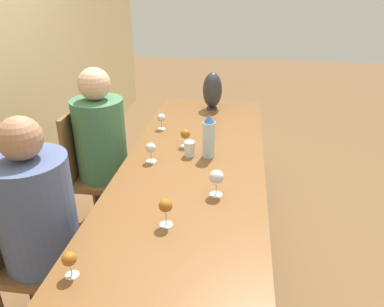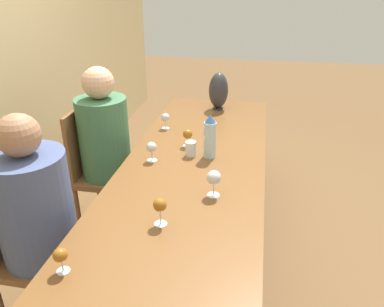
{
  "view_description": "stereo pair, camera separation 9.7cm",
  "coord_description": "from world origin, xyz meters",
  "px_view_note": "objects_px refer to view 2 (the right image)",
  "views": [
    {
      "loc": [
        -2.15,
        -0.28,
        1.84
      ],
      "look_at": [
        -0.09,
        0.0,
        0.84
      ],
      "focal_mm": 35.0,
      "sensor_mm": 36.0,
      "label": 1
    },
    {
      "loc": [
        -2.14,
        -0.38,
        1.84
      ],
      "look_at": [
        -0.09,
        0.0,
        0.84
      ],
      "focal_mm": 35.0,
      "sensor_mm": 36.0,
      "label": 2
    }
  ],
  "objects_px": {
    "chair_far": "(98,167)",
    "person_far": "(107,147)",
    "wine_glass_1": "(165,118)",
    "water_tumbler": "(191,149)",
    "wine_glass_3": "(188,134)",
    "wine_glass_4": "(160,206)",
    "vase": "(218,91)",
    "person_near": "(40,222)",
    "chair_near": "(30,244)",
    "wine_glass_2": "(60,256)",
    "water_bottle": "(210,137)",
    "wine_glass_0": "(152,148)",
    "wine_glass_5": "(214,178)"
  },
  "relations": [
    {
      "from": "chair_far",
      "to": "person_far",
      "type": "height_order",
      "value": "person_far"
    },
    {
      "from": "wine_glass_1",
      "to": "chair_far",
      "type": "relative_size",
      "value": 0.13
    },
    {
      "from": "water_tumbler",
      "to": "wine_glass_3",
      "type": "relative_size",
      "value": 0.79
    },
    {
      "from": "wine_glass_4",
      "to": "person_far",
      "type": "relative_size",
      "value": 0.11
    },
    {
      "from": "vase",
      "to": "wine_glass_4",
      "type": "relative_size",
      "value": 2.3
    },
    {
      "from": "water_tumbler",
      "to": "person_near",
      "type": "bearing_deg",
      "value": 139.93
    },
    {
      "from": "water_tumbler",
      "to": "person_near",
      "type": "distance_m",
      "value": 1.03
    },
    {
      "from": "chair_near",
      "to": "person_near",
      "type": "relative_size",
      "value": 0.76
    },
    {
      "from": "wine_glass_2",
      "to": "person_far",
      "type": "height_order",
      "value": "person_far"
    },
    {
      "from": "wine_glass_4",
      "to": "chair_far",
      "type": "xyz_separation_m",
      "value": [
        0.92,
        0.75,
        -0.34
      ]
    },
    {
      "from": "wine_glass_1",
      "to": "person_far",
      "type": "bearing_deg",
      "value": 129.48
    },
    {
      "from": "water_bottle",
      "to": "wine_glass_0",
      "type": "distance_m",
      "value": 0.39
    },
    {
      "from": "water_bottle",
      "to": "wine_glass_0",
      "type": "height_order",
      "value": "water_bottle"
    },
    {
      "from": "chair_far",
      "to": "person_far",
      "type": "xyz_separation_m",
      "value": [
        -0.0,
        -0.09,
        0.17
      ]
    },
    {
      "from": "wine_glass_3",
      "to": "chair_near",
      "type": "height_order",
      "value": "chair_near"
    },
    {
      "from": "person_near",
      "to": "person_far",
      "type": "bearing_deg",
      "value": 0.09
    },
    {
      "from": "wine_glass_0",
      "to": "wine_glass_5",
      "type": "distance_m",
      "value": 0.57
    },
    {
      "from": "water_tumbler",
      "to": "chair_far",
      "type": "height_order",
      "value": "chair_far"
    },
    {
      "from": "wine_glass_2",
      "to": "wine_glass_3",
      "type": "bearing_deg",
      "value": -11.31
    },
    {
      "from": "vase",
      "to": "chair_near",
      "type": "bearing_deg",
      "value": 155.4
    },
    {
      "from": "water_bottle",
      "to": "wine_glass_4",
      "type": "bearing_deg",
      "value": 170.67
    },
    {
      "from": "water_tumbler",
      "to": "person_near",
      "type": "height_order",
      "value": "person_near"
    },
    {
      "from": "wine_glass_5",
      "to": "person_far",
      "type": "distance_m",
      "value": 1.08
    },
    {
      "from": "wine_glass_5",
      "to": "chair_near",
      "type": "xyz_separation_m",
      "value": [
        -0.31,
        0.96,
        -0.34
      ]
    },
    {
      "from": "wine_glass_0",
      "to": "wine_glass_4",
      "type": "height_order",
      "value": "wine_glass_4"
    },
    {
      "from": "water_tumbler",
      "to": "chair_near",
      "type": "bearing_deg",
      "value": 136.26
    },
    {
      "from": "wine_glass_1",
      "to": "wine_glass_2",
      "type": "relative_size",
      "value": 1.08
    },
    {
      "from": "person_near",
      "to": "wine_glass_0",
      "type": "bearing_deg",
      "value": -32.58
    },
    {
      "from": "wine_glass_1",
      "to": "wine_glass_4",
      "type": "relative_size",
      "value": 0.86
    },
    {
      "from": "wine_glass_2",
      "to": "person_near",
      "type": "height_order",
      "value": "person_near"
    },
    {
      "from": "vase",
      "to": "wine_glass_2",
      "type": "bearing_deg",
      "value": 170.12
    },
    {
      "from": "water_bottle",
      "to": "chair_far",
      "type": "relative_size",
      "value": 0.31
    },
    {
      "from": "chair_near",
      "to": "wine_glass_1",
      "type": "bearing_deg",
      "value": -20.62
    },
    {
      "from": "vase",
      "to": "person_far",
      "type": "height_order",
      "value": "person_far"
    },
    {
      "from": "chair_near",
      "to": "water_bottle",
      "type": "bearing_deg",
      "value": -48.07
    },
    {
      "from": "wine_glass_0",
      "to": "water_tumbler",
      "type": "bearing_deg",
      "value": -62.97
    },
    {
      "from": "water_bottle",
      "to": "wine_glass_3",
      "type": "distance_m",
      "value": 0.23
    },
    {
      "from": "wine_glass_4",
      "to": "person_near",
      "type": "bearing_deg",
      "value": 90.27
    },
    {
      "from": "water_tumbler",
      "to": "wine_glass_5",
      "type": "bearing_deg",
      "value": -155.38
    },
    {
      "from": "wine_glass_4",
      "to": "wine_glass_0",
      "type": "bearing_deg",
      "value": 19.43
    },
    {
      "from": "water_tumbler",
      "to": "wine_glass_0",
      "type": "distance_m",
      "value": 0.27
    },
    {
      "from": "person_far",
      "to": "vase",
      "type": "bearing_deg",
      "value": -40.34
    },
    {
      "from": "water_bottle",
      "to": "wine_glass_1",
      "type": "height_order",
      "value": "water_bottle"
    },
    {
      "from": "water_bottle",
      "to": "vase",
      "type": "distance_m",
      "value": 0.99
    },
    {
      "from": "wine_glass_1",
      "to": "chair_far",
      "type": "xyz_separation_m",
      "value": [
        -0.31,
        0.46,
        -0.32
      ]
    },
    {
      "from": "wine_glass_1",
      "to": "chair_near",
      "type": "bearing_deg",
      "value": 159.38
    },
    {
      "from": "water_bottle",
      "to": "wine_glass_0",
      "type": "bearing_deg",
      "value": 108.87
    },
    {
      "from": "person_near",
      "to": "vase",
      "type": "bearing_deg",
      "value": -22.13
    },
    {
      "from": "wine_glass_5",
      "to": "water_tumbler",
      "type": "bearing_deg",
      "value": 24.62
    },
    {
      "from": "wine_glass_5",
      "to": "chair_far",
      "type": "xyz_separation_m",
      "value": [
        0.61,
        0.96,
        -0.34
      ]
    }
  ]
}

